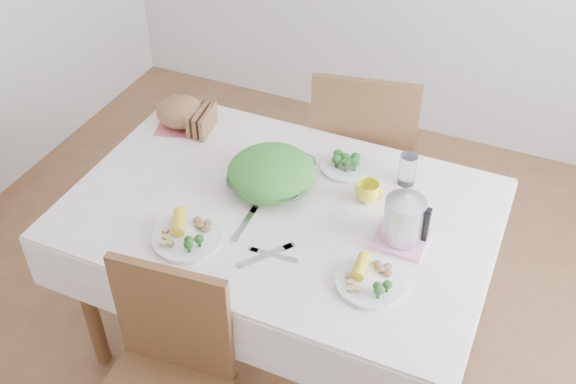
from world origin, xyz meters
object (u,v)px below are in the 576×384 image
at_px(dinner_plate_right, 371,282).
at_px(yellow_mug, 368,192).
at_px(electric_kettle, 405,213).
at_px(dining_table, 281,280).
at_px(dinner_plate_left, 188,238).
at_px(salad_bowl, 272,179).
at_px(chair_far, 364,161).

xyz_separation_m(dinner_plate_right, yellow_mug, (-0.14, 0.39, 0.02)).
distance_m(dinner_plate_right, electric_kettle, 0.26).
relative_size(dining_table, dinner_plate_right, 6.22).
distance_m(dining_table, dinner_plate_left, 0.53).
xyz_separation_m(dinner_plate_left, dinner_plate_right, (0.63, 0.06, 0.00)).
xyz_separation_m(salad_bowl, yellow_mug, (0.34, 0.07, -0.00)).
height_order(chair_far, yellow_mug, chair_far).
distance_m(salad_bowl, yellow_mug, 0.35).
distance_m(dinner_plate_left, yellow_mug, 0.66).
relative_size(dining_table, salad_bowl, 4.55).
relative_size(chair_far, dinner_plate_left, 4.18).
bearing_deg(chair_far, dinner_plate_right, 97.52).
distance_m(salad_bowl, dinner_plate_right, 0.58).
bearing_deg(electric_kettle, chair_far, 123.55).
xyz_separation_m(dining_table, salad_bowl, (-0.07, 0.09, 0.42)).
bearing_deg(dining_table, electric_kettle, 0.98).
relative_size(dinner_plate_right, yellow_mug, 2.47).
bearing_deg(dinner_plate_left, chair_far, 74.14).
bearing_deg(salad_bowl, dining_table, -49.80).
bearing_deg(dinner_plate_right, yellow_mug, 110.13).
relative_size(salad_bowl, dinner_plate_right, 1.37).
height_order(dinner_plate_right, electric_kettle, electric_kettle).
distance_m(dinner_plate_left, dinner_plate_right, 0.63).
relative_size(chair_far, salad_bowl, 3.27).
bearing_deg(dinner_plate_right, electric_kettle, 82.48).
bearing_deg(dinner_plate_right, dinner_plate_left, -174.73).
bearing_deg(dinner_plate_left, dining_table, 52.83).
bearing_deg(salad_bowl, dinner_plate_left, -110.71).
height_order(chair_far, dinner_plate_left, chair_far).
xyz_separation_m(dinner_plate_left, yellow_mug, (0.49, 0.45, 0.02)).
relative_size(dining_table, chair_far, 1.39).
height_order(dinner_plate_left, dinner_plate_right, same).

